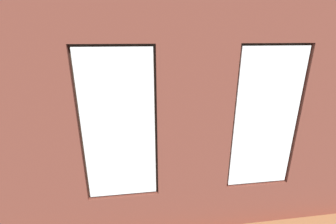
{
  "coord_description": "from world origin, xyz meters",
  "views": [
    {
      "loc": [
        0.71,
        5.54,
        2.85
      ],
      "look_at": [
        0.03,
        0.4,
        1.06
      ],
      "focal_mm": 24.0,
      "sensor_mm": 36.0,
      "label": 1
    }
  ],
  "objects_px": {
    "table_plant_small": "(176,117)",
    "tv_flatscreen": "(57,118)",
    "remote_black": "(167,125)",
    "potted_plant_between_couches": "(250,154)",
    "cup_ceramic": "(146,124)",
    "potted_plant_corner_near_left": "(227,95)",
    "couch_left": "(253,130)",
    "remote_gray": "(162,123)",
    "potted_plant_near_tv": "(73,149)",
    "papasan_chair": "(137,106)",
    "coffee_table": "(162,125)",
    "media_console": "(61,142)",
    "couch_by_window": "(176,183)",
    "potted_plant_corner_far_left": "(321,153)",
    "potted_plant_foreground_right": "(89,102)",
    "candle_jar": "(155,121)",
    "potted_plant_by_left_couch": "(221,108)",
    "potted_plant_beside_window_right": "(66,182)"
  },
  "relations": [
    {
      "from": "table_plant_small",
      "to": "remote_gray",
      "type": "xyz_separation_m",
      "value": [
        0.43,
        0.13,
        -0.11
      ]
    },
    {
      "from": "couch_by_window",
      "to": "coffee_table",
      "type": "bearing_deg",
      "value": -90.64
    },
    {
      "from": "couch_by_window",
      "to": "papasan_chair",
      "type": "height_order",
      "value": "couch_by_window"
    },
    {
      "from": "papasan_chair",
      "to": "potted_plant_corner_far_left",
      "type": "height_order",
      "value": "potted_plant_corner_far_left"
    },
    {
      "from": "tv_flatscreen",
      "to": "potted_plant_foreground_right",
      "type": "relative_size",
      "value": 0.87
    },
    {
      "from": "candle_jar",
      "to": "potted_plant_corner_far_left",
      "type": "xyz_separation_m",
      "value": [
        -2.84,
        2.77,
        0.31
      ]
    },
    {
      "from": "cup_ceramic",
      "to": "media_console",
      "type": "relative_size",
      "value": 0.12
    },
    {
      "from": "couch_left",
      "to": "potted_plant_foreground_right",
      "type": "relative_size",
      "value": 1.5
    },
    {
      "from": "candle_jar",
      "to": "remote_gray",
      "type": "relative_size",
      "value": 0.53
    },
    {
      "from": "potted_plant_between_couches",
      "to": "papasan_chair",
      "type": "bearing_deg",
      "value": -64.59
    },
    {
      "from": "coffee_table",
      "to": "potted_plant_between_couches",
      "type": "relative_size",
      "value": 1.04
    },
    {
      "from": "remote_black",
      "to": "couch_left",
      "type": "bearing_deg",
      "value": 48.77
    },
    {
      "from": "cup_ceramic",
      "to": "remote_gray",
      "type": "xyz_separation_m",
      "value": [
        -0.47,
        -0.11,
        -0.04
      ]
    },
    {
      "from": "remote_gray",
      "to": "potted_plant_near_tv",
      "type": "height_order",
      "value": "potted_plant_near_tv"
    },
    {
      "from": "remote_black",
      "to": "remote_gray",
      "type": "xyz_separation_m",
      "value": [
        0.12,
        -0.11,
        0.0
      ]
    },
    {
      "from": "table_plant_small",
      "to": "tv_flatscreen",
      "type": "bearing_deg",
      "value": 9.36
    },
    {
      "from": "coffee_table",
      "to": "media_console",
      "type": "xyz_separation_m",
      "value": [
        2.66,
        0.38,
        -0.15
      ]
    },
    {
      "from": "remote_black",
      "to": "potted_plant_between_couches",
      "type": "xyz_separation_m",
      "value": [
        -1.23,
        2.41,
        0.33
      ]
    },
    {
      "from": "media_console",
      "to": "tv_flatscreen",
      "type": "xyz_separation_m",
      "value": [
        0.0,
        -0.0,
        0.64
      ]
    },
    {
      "from": "coffee_table",
      "to": "candle_jar",
      "type": "xyz_separation_m",
      "value": [
        0.19,
        -0.09,
        0.1
      ]
    },
    {
      "from": "cup_ceramic",
      "to": "tv_flatscreen",
      "type": "xyz_separation_m",
      "value": [
        2.19,
        0.26,
        0.39
      ]
    },
    {
      "from": "table_plant_small",
      "to": "potted_plant_corner_near_left",
      "type": "xyz_separation_m",
      "value": [
        -2.21,
        -1.73,
        0.15
      ]
    },
    {
      "from": "remote_black",
      "to": "papasan_chair",
      "type": "xyz_separation_m",
      "value": [
        0.82,
        -1.91,
        -0.02
      ]
    },
    {
      "from": "tv_flatscreen",
      "to": "papasan_chair",
      "type": "height_order",
      "value": "tv_flatscreen"
    },
    {
      "from": "couch_by_window",
      "to": "remote_black",
      "type": "relative_size",
      "value": 10.85
    },
    {
      "from": "tv_flatscreen",
      "to": "potted_plant_between_couches",
      "type": "bearing_deg",
      "value": 151.83
    },
    {
      "from": "remote_black",
      "to": "coffee_table",
      "type": "bearing_deg",
      "value": -166.15
    },
    {
      "from": "table_plant_small",
      "to": "potted_plant_between_couches",
      "type": "xyz_separation_m",
      "value": [
        -0.92,
        2.65,
        0.22
      ]
    },
    {
      "from": "papasan_chair",
      "to": "potted_plant_near_tv",
      "type": "distance_m",
      "value": 3.38
    },
    {
      "from": "cup_ceramic",
      "to": "potted_plant_by_left_couch",
      "type": "bearing_deg",
      "value": -157.21
    },
    {
      "from": "couch_by_window",
      "to": "potted_plant_near_tv",
      "type": "distance_m",
      "value": 2.45
    },
    {
      "from": "cup_ceramic",
      "to": "candle_jar",
      "type": "xyz_separation_m",
      "value": [
        -0.27,
        -0.21,
        -0.01
      ]
    },
    {
      "from": "potted_plant_between_couches",
      "to": "media_console",
      "type": "bearing_deg",
      "value": -28.14
    },
    {
      "from": "media_console",
      "to": "tv_flatscreen",
      "type": "distance_m",
      "value": 0.64
    },
    {
      "from": "coffee_table",
      "to": "remote_gray",
      "type": "xyz_separation_m",
      "value": [
        0.0,
        -0.0,
        0.06
      ]
    },
    {
      "from": "couch_by_window",
      "to": "potted_plant_corner_far_left",
      "type": "height_order",
      "value": "potted_plant_corner_far_left"
    },
    {
      "from": "potted_plant_between_couches",
      "to": "table_plant_small",
      "type": "bearing_deg",
      "value": -70.95
    },
    {
      "from": "couch_by_window",
      "to": "table_plant_small",
      "type": "distance_m",
      "value": 2.75
    },
    {
      "from": "couch_by_window",
      "to": "remote_black",
      "type": "bearing_deg",
      "value": -93.39
    },
    {
      "from": "couch_by_window",
      "to": "media_console",
      "type": "height_order",
      "value": "couch_by_window"
    },
    {
      "from": "couch_left",
      "to": "table_plant_small",
      "type": "xyz_separation_m",
      "value": [
        2.07,
        -0.64,
        0.23
      ]
    },
    {
      "from": "remote_gray",
      "to": "potted_plant_beside_window_right",
      "type": "bearing_deg",
      "value": 3.59
    },
    {
      "from": "potted_plant_beside_window_right",
      "to": "potted_plant_by_left_couch",
      "type": "bearing_deg",
      "value": -137.33
    },
    {
      "from": "couch_by_window",
      "to": "potted_plant_foreground_right",
      "type": "xyz_separation_m",
      "value": [
        2.32,
        -4.38,
        0.32
      ]
    },
    {
      "from": "coffee_table",
      "to": "potted_plant_between_couches",
      "type": "height_order",
      "value": "potted_plant_between_couches"
    },
    {
      "from": "potted_plant_between_couches",
      "to": "cup_ceramic",
      "type": "bearing_deg",
      "value": -53.02
    },
    {
      "from": "tv_flatscreen",
      "to": "papasan_chair",
      "type": "xyz_separation_m",
      "value": [
        -1.95,
        -2.17,
        -0.45
      ]
    },
    {
      "from": "coffee_table",
      "to": "table_plant_small",
      "type": "relative_size",
      "value": 6.95
    },
    {
      "from": "cup_ceramic",
      "to": "potted_plant_corner_near_left",
      "type": "distance_m",
      "value": 3.69
    },
    {
      "from": "table_plant_small",
      "to": "potted_plant_foreground_right",
      "type": "distance_m",
      "value": 3.25
    }
  ]
}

